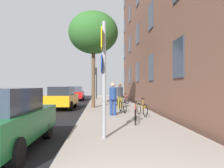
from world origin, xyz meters
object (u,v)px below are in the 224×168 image
bicycle_3 (115,101)px  pedestrian_1 (120,94)px  bicycle_2 (123,106)px  bicycle_4 (125,99)px  sign_post (103,71)px  traffic_light (96,77)px  bicycle_0 (136,114)px  car_0 (0,119)px  car_1 (62,98)px  bicycle_1 (142,109)px  pedestrian_0 (113,97)px  car_2 (75,93)px  tree_near (93,33)px

bicycle_3 → pedestrian_1: bearing=-84.2°
bicycle_2 → bicycle_4: bearing=81.7°
sign_post → traffic_light: size_ratio=0.92×
traffic_light → bicycle_2: traffic_light is taller
bicycle_0 → car_0: size_ratio=0.41×
bicycle_2 → bicycle_3: size_ratio=1.02×
traffic_light → pedestrian_1: traffic_light is taller
traffic_light → bicycle_3: 9.37m
pedestrian_1 → car_1: bearing=170.4°
bicycle_3 → bicycle_0: bearing=-88.0°
sign_post → car_0: sign_post is taller
bicycle_1 → car_0: 7.31m
bicycle_2 → bicycle_3: bicycle_2 is taller
bicycle_2 → pedestrian_0: 1.66m
car_2 → traffic_light: bearing=26.7°
bicycle_2 → car_1: car_1 is taller
pedestrian_1 → car_0: 10.32m
bicycle_2 → car_2: 12.99m
bicycle_0 → pedestrian_0: pedestrian_0 is taller
bicycle_2 → bicycle_3: bearing=91.8°
car_0 → car_2: same height
bicycle_1 → pedestrian_0: (-1.51, 0.25, 0.63)m
traffic_light → bicycle_3: (1.68, -8.94, -2.26)m
tree_near → bicycle_1: (2.67, -4.55, -5.06)m
pedestrian_1 → traffic_light: bearing=99.7°
sign_post → car_1: sign_post is taller
car_2 → pedestrian_0: bearing=-75.7°
tree_near → bicycle_2: (1.82, -2.92, -5.06)m
bicycle_4 → pedestrian_0: 7.70m
traffic_light → bicycle_1: traffic_light is taller
bicycle_0 → pedestrian_0: bearing=109.3°
bicycle_4 → pedestrian_0: (-1.56, -7.52, 0.63)m
car_2 → bicycle_0: bearing=-74.9°
car_0 → car_2: 19.45m
sign_post → pedestrian_1: bearing=81.2°
bicycle_3 → pedestrian_0: bearing=-95.0°
sign_post → pedestrian_1: 8.90m
bicycle_4 → tree_near: bearing=-130.2°
bicycle_2 → bicycle_4: size_ratio=1.08×
bicycle_0 → pedestrian_1: pedestrian_1 is taller
tree_near → bicycle_4: 6.58m
bicycle_4 → pedestrian_1: bearing=-102.2°
traffic_light → pedestrian_0: (1.16, -14.86, -1.61)m
car_0 → car_1: 10.22m
pedestrian_1 → car_2: pedestrian_1 is taller
bicycle_0 → bicycle_2: bearing=92.3°
sign_post → tree_near: tree_near is taller
traffic_light → pedestrian_1: (1.90, -11.11, -1.61)m
sign_post → pedestrian_1: size_ratio=2.02×
tree_near → bicycle_0: (1.97, -6.62, -5.07)m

